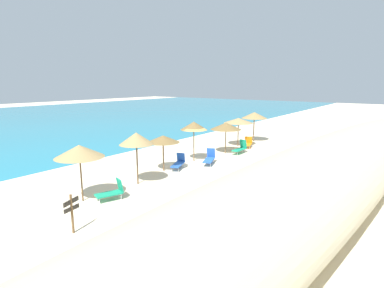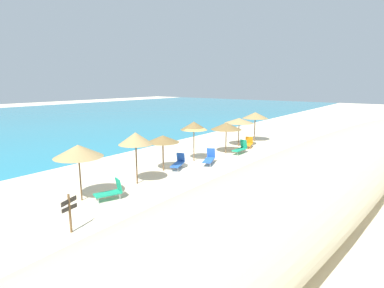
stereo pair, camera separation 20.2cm
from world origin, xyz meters
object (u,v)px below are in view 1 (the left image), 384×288
(beach_umbrella_3, at_px, (194,126))
(lounge_chair_1, at_px, (248,143))
(beach_umbrella_2, at_px, (163,139))
(beach_umbrella_0, at_px, (79,151))
(beach_umbrella_6, at_px, (254,115))
(beach_umbrella_1, at_px, (136,139))
(lounge_chair_4, at_px, (209,158))
(beach_umbrella_4, at_px, (226,126))
(lounge_chair_2, at_px, (179,163))
(beach_umbrella_5, at_px, (238,121))
(lounge_chair_3, at_px, (112,191))
(lounge_chair_0, at_px, (240,148))
(wooden_signpost, at_px, (72,210))

(beach_umbrella_3, distance_m, lounge_chair_1, 7.22)
(beach_umbrella_2, height_order, lounge_chair_1, beach_umbrella_2)
(beach_umbrella_0, bearing_deg, beach_umbrella_6, 0.21)
(beach_umbrella_1, distance_m, lounge_chair_4, 6.58)
(beach_umbrella_4, distance_m, lounge_chair_2, 6.23)
(beach_umbrella_6, bearing_deg, lounge_chair_2, -178.91)
(beach_umbrella_5, xyz_separation_m, lounge_chair_2, (-9.19, -0.39, -1.94))
(lounge_chair_3, bearing_deg, beach_umbrella_4, -66.76)
(beach_umbrella_1, height_order, beach_umbrella_4, beach_umbrella_1)
(lounge_chair_0, relative_size, lounge_chair_1, 1.11)
(beach_umbrella_3, height_order, lounge_chair_4, beach_umbrella_3)
(lounge_chair_1, bearing_deg, lounge_chair_4, 76.30)
(lounge_chair_2, bearing_deg, lounge_chair_0, -122.89)
(beach_umbrella_4, distance_m, lounge_chair_1, 3.66)
(lounge_chair_3, bearing_deg, beach_umbrella_5, -65.34)
(beach_umbrella_2, distance_m, beach_umbrella_4, 6.98)
(beach_umbrella_5, bearing_deg, lounge_chair_1, -96.88)
(lounge_chair_0, bearing_deg, beach_umbrella_0, 84.84)
(beach_umbrella_6, distance_m, wooden_signpost, 21.91)
(lounge_chair_0, height_order, lounge_chair_1, lounge_chair_0)
(lounge_chair_4, bearing_deg, beach_umbrella_2, 43.15)
(beach_umbrella_4, distance_m, wooden_signpost, 15.67)
(wooden_signpost, bearing_deg, lounge_chair_0, -14.83)
(beach_umbrella_6, bearing_deg, beach_umbrella_5, 177.05)
(beach_umbrella_6, bearing_deg, wooden_signpost, -172.99)
(beach_umbrella_0, relative_size, beach_umbrella_4, 1.11)
(beach_umbrella_0, xyz_separation_m, lounge_chair_2, (7.33, -0.16, -2.10))
(beach_umbrella_0, height_order, beach_umbrella_2, beach_umbrella_0)
(beach_umbrella_3, height_order, beach_umbrella_6, beach_umbrella_3)
(beach_umbrella_6, bearing_deg, beach_umbrella_4, -176.14)
(beach_umbrella_1, relative_size, beach_umbrella_5, 1.12)
(beach_umbrella_1, xyz_separation_m, beach_umbrella_5, (13.08, 0.51, -0.30))
(beach_umbrella_6, bearing_deg, beach_umbrella_3, 179.12)
(beach_umbrella_6, xyz_separation_m, lounge_chair_4, (-9.94, -1.27, -2.15))
(beach_umbrella_4, distance_m, beach_umbrella_5, 3.30)
(lounge_chair_4, bearing_deg, wooden_signpost, 74.87)
(lounge_chair_4, bearing_deg, beach_umbrella_4, -98.98)
(lounge_chair_2, xyz_separation_m, wooden_signpost, (-9.51, -2.44, 0.54))
(beach_umbrella_1, height_order, lounge_chair_4, beach_umbrella_1)
(lounge_chair_2, bearing_deg, lounge_chair_1, -116.52)
(beach_umbrella_3, height_order, lounge_chair_1, beach_umbrella_3)
(beach_umbrella_3, xyz_separation_m, beach_umbrella_5, (6.91, 0.00, -0.29))
(beach_umbrella_5, xyz_separation_m, lounge_chair_3, (-15.55, -1.29, -1.91))
(beach_umbrella_3, distance_m, beach_umbrella_5, 6.91)
(beach_umbrella_3, height_order, wooden_signpost, beach_umbrella_3)
(beach_umbrella_1, distance_m, beach_umbrella_2, 3.00)
(lounge_chair_2, height_order, wooden_signpost, wooden_signpost)
(beach_umbrella_5, bearing_deg, beach_umbrella_6, -2.95)
(beach_umbrella_1, bearing_deg, lounge_chair_1, -2.45)
(beach_umbrella_6, distance_m, lounge_chair_3, 18.70)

